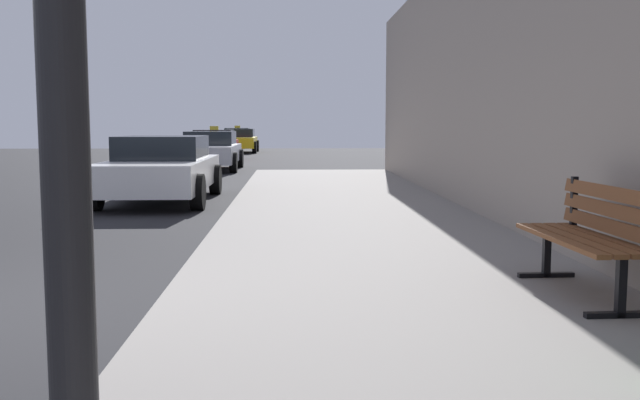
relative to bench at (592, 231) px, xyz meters
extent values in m
cube|color=gray|center=(-1.39, -0.15, -0.58)|extent=(4.00, 32.00, 0.15)
cube|color=brown|center=(-0.28, -0.01, -0.06)|extent=(0.16, 1.57, 0.04)
cube|color=brown|center=(-0.15, -0.01, -0.06)|extent=(0.16, 1.57, 0.04)
cube|color=brown|center=(-0.03, 0.00, -0.06)|extent=(0.16, 1.57, 0.04)
cube|color=brown|center=(0.10, 0.00, -0.06)|extent=(0.16, 1.57, 0.04)
cube|color=brown|center=(0.13, 0.00, 0.04)|extent=(0.11, 1.56, 0.11)
cube|color=brown|center=(0.13, 0.00, 0.17)|extent=(0.11, 1.56, 0.11)
cube|color=brown|center=(0.13, 0.00, 0.30)|extent=(0.11, 1.56, 0.11)
cube|color=black|center=(-0.07, -0.66, -0.28)|extent=(0.06, 0.06, 0.45)
cube|color=black|center=(-0.07, -0.66, -0.49)|extent=(0.50, 0.08, 0.04)
cube|color=black|center=(-0.11, 0.66, -0.28)|extent=(0.06, 0.06, 0.45)
cube|color=black|center=(-0.11, 0.66, -0.49)|extent=(0.50, 0.08, 0.04)
cube|color=black|center=(0.12, 0.67, 0.16)|extent=(0.05, 0.05, 0.44)
cube|color=white|center=(-4.88, 8.44, -0.11)|extent=(1.78, 4.54, 0.55)
cube|color=black|center=(-4.88, 8.67, 0.39)|extent=(1.57, 2.04, 0.45)
cylinder|color=black|center=(-3.99, 6.99, -0.34)|extent=(0.22, 0.64, 0.64)
cylinder|color=black|center=(-5.78, 6.99, -0.34)|extent=(0.22, 0.64, 0.64)
cylinder|color=black|center=(-3.99, 9.90, -0.34)|extent=(0.22, 0.64, 0.64)
cylinder|color=black|center=(-5.78, 9.90, -0.34)|extent=(0.22, 0.64, 0.64)
cube|color=#B7B7BF|center=(-5.03, 18.13, -0.11)|extent=(1.74, 4.40, 0.55)
cube|color=black|center=(-5.03, 18.35, 0.39)|extent=(1.53, 1.98, 0.45)
cylinder|color=black|center=(-4.16, 16.72, -0.34)|extent=(0.22, 0.64, 0.64)
cylinder|color=black|center=(-5.90, 16.72, -0.34)|extent=(0.22, 0.64, 0.64)
cylinder|color=black|center=(-4.16, 19.54, -0.34)|extent=(0.22, 0.64, 0.64)
cylinder|color=black|center=(-5.90, 19.54, -0.34)|extent=(0.22, 0.64, 0.64)
cube|color=red|center=(-5.67, 25.19, -0.11)|extent=(1.80, 4.35, 0.55)
cube|color=black|center=(-5.67, 25.41, 0.39)|extent=(1.58, 1.96, 0.45)
cube|color=yellow|center=(-5.67, 25.41, 0.69)|extent=(0.36, 0.14, 0.16)
cylinder|color=black|center=(-4.77, 23.80, -0.34)|extent=(0.22, 0.64, 0.64)
cylinder|color=black|center=(-6.57, 23.80, -0.34)|extent=(0.22, 0.64, 0.64)
cylinder|color=black|center=(-4.77, 26.58, -0.34)|extent=(0.22, 0.64, 0.64)
cylinder|color=black|center=(-6.57, 26.58, -0.34)|extent=(0.22, 0.64, 0.64)
cube|color=yellow|center=(-5.14, 33.02, -0.11)|extent=(1.72, 4.16, 0.55)
cube|color=black|center=(-5.14, 33.23, 0.39)|extent=(1.51, 1.87, 0.45)
cylinder|color=black|center=(-4.28, 31.69, -0.34)|extent=(0.22, 0.64, 0.64)
cylinder|color=black|center=(-6.00, 31.69, -0.34)|extent=(0.22, 0.64, 0.64)
cylinder|color=black|center=(-4.28, 34.35, -0.34)|extent=(0.22, 0.64, 0.64)
cylinder|color=black|center=(-6.00, 34.35, -0.34)|extent=(0.22, 0.64, 0.64)
cube|color=#196638|center=(-5.94, 42.06, -0.11)|extent=(1.76, 4.19, 0.55)
cube|color=black|center=(-5.94, 42.27, 0.39)|extent=(1.55, 1.89, 0.45)
cube|color=yellow|center=(-5.94, 42.27, 0.69)|extent=(0.36, 0.14, 0.16)
cylinder|color=black|center=(-5.06, 40.71, -0.34)|extent=(0.22, 0.64, 0.64)
cylinder|color=black|center=(-6.83, 40.71, -0.34)|extent=(0.22, 0.64, 0.64)
cylinder|color=black|center=(-5.06, 43.40, -0.34)|extent=(0.22, 0.64, 0.64)
cylinder|color=black|center=(-6.83, 43.40, -0.34)|extent=(0.22, 0.64, 0.64)
camera|label=1|loc=(-2.35, -5.43, 0.83)|focal=39.95mm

